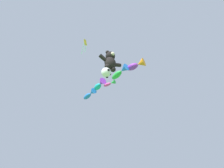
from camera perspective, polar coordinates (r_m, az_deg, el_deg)
teddy_bear_kite at (r=13.08m, az=-0.64°, el=8.80°), size 2.23×0.98×2.26m
soccer_ball_kite at (r=11.41m, az=-2.25°, el=4.43°), size 0.82×0.82×0.76m
fish_kite_violet at (r=16.18m, az=9.34°, el=7.15°), size 1.60×2.16×0.94m
fish_kite_emerald at (r=16.51m, az=3.14°, el=4.52°), size 0.96×2.44×0.84m
fish_kite_magenta at (r=17.77m, az=-0.77°, el=0.18°), size 1.07×1.60×0.52m
fish_kite_teal at (r=18.70m, az=-4.76°, el=-0.26°), size 0.92×2.01×0.92m
fish_kite_cobalt at (r=20.10m, az=-8.51°, el=-3.89°), size 0.98×2.47×0.81m
diamond_kite at (r=17.04m, az=-10.25°, el=14.84°), size 0.70×0.64×2.43m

